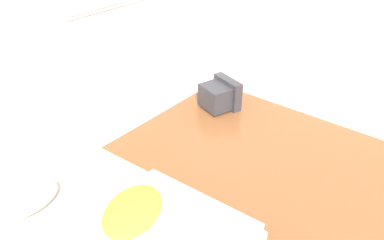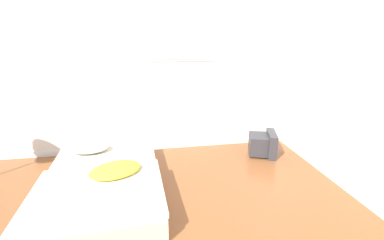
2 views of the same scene
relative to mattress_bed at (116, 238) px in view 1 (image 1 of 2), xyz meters
The scene contains 3 objects.
wall_back 1.72m from the mattress_bed, 77.23° to the left, with size 7.72×0.08×2.60m.
mattress_bed is the anchor object (origin of this frame).
crt_tv 2.46m from the mattress_bed, 16.65° to the left, with size 0.51×0.52×0.38m.
Camera 1 is at (-1.43, 0.08, 2.42)m, focal length 35.00 mm.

